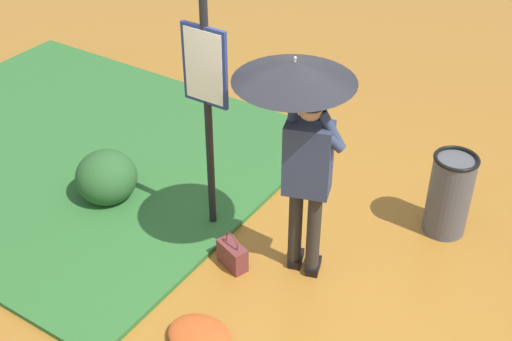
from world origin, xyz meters
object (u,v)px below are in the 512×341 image
info_sign_post (207,93)px  trash_bin (450,194)px  person_with_umbrella (300,116)px  handbag (232,255)px

info_sign_post → trash_bin: size_ratio=2.76×
person_with_umbrella → handbag: bearing=33.2°
info_sign_post → trash_bin: info_sign_post is taller
person_with_umbrella → info_sign_post: (0.96, -0.07, -0.11)m
person_with_umbrella → info_sign_post: bearing=-4.1°
handbag → trash_bin: bearing=-132.7°
handbag → trash_bin: size_ratio=0.44×
trash_bin → handbag: bearing=47.3°
info_sign_post → handbag: (-0.49, 0.37, -1.32)m
person_with_umbrella → trash_bin: (-0.94, -1.22, -1.13)m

